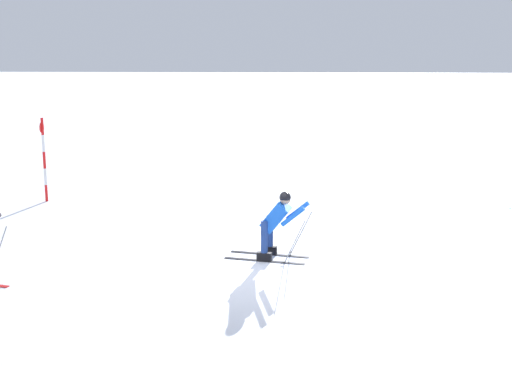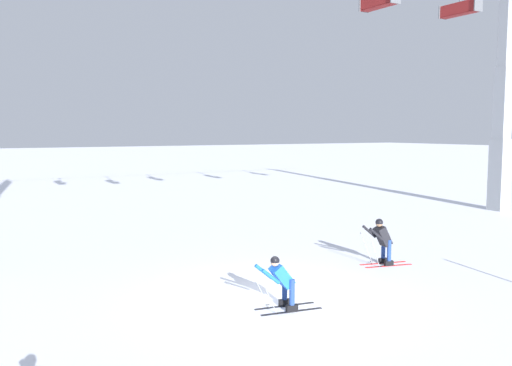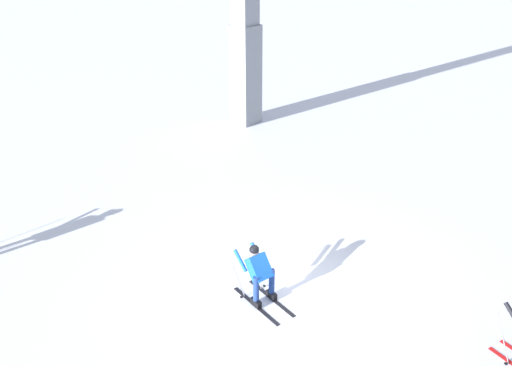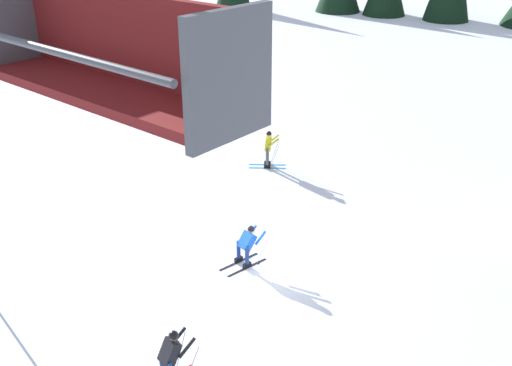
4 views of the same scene
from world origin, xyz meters
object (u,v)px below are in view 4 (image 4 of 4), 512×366
object	(u,v)px
chairlift_seat_fourth	(111,42)
skier_distant_downhill	(268,146)
skier_carving_main	(247,243)
skier_distant_uphill	(170,354)

from	to	relation	value
chairlift_seat_fourth	skier_distant_downhill	distance (m)	21.99
chairlift_seat_fourth	skier_carving_main	bearing A→B (deg)	-142.32
skier_distant_downhill	chairlift_seat_fourth	bearing A→B (deg)	36.26
skier_distant_uphill	chairlift_seat_fourth	bearing A→B (deg)	49.54
skier_distant_uphill	skier_distant_downhill	size ratio (longest dim) A/B	1.00
skier_carving_main	skier_distant_downhill	size ratio (longest dim) A/B	0.99
skier_distant_uphill	skier_distant_downhill	bearing A→B (deg)	-151.32
skier_distant_uphill	skier_distant_downhill	xyz separation A→B (m)	(-11.37, -6.22, 0.10)
skier_distant_uphill	skier_distant_downhill	world-z (taller)	skier_distant_downhill
skier_carving_main	skier_distant_uphill	xyz separation A→B (m)	(5.08, 1.99, 0.11)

